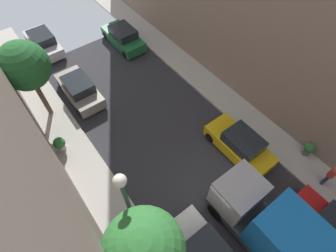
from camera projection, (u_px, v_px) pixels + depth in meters
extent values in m
plane|color=#2D2D33|center=(219.00, 193.00, 14.03)|extent=(32.00, 32.00, 0.00)
cube|color=#B7B2A8|center=(279.00, 144.00, 15.75)|extent=(2.00, 44.00, 0.15)
cylinder|color=black|center=(172.00, 238.00, 12.37)|extent=(0.22, 0.64, 0.64)
cylinder|color=black|center=(197.00, 218.00, 12.93)|extent=(0.22, 0.64, 0.64)
cube|color=gray|center=(80.00, 91.00, 17.73)|extent=(1.76, 4.20, 0.76)
cube|color=#1E2328|center=(78.00, 85.00, 17.10)|extent=(1.56, 2.10, 0.64)
cylinder|color=black|center=(61.00, 85.00, 18.37)|extent=(0.22, 0.64, 0.64)
cylinder|color=black|center=(81.00, 76.00, 18.92)|extent=(0.22, 0.64, 0.64)
cylinder|color=black|center=(80.00, 112.00, 16.92)|extent=(0.22, 0.64, 0.64)
cylinder|color=black|center=(102.00, 101.00, 17.47)|extent=(0.22, 0.64, 0.64)
cube|color=silver|center=(44.00, 44.00, 20.73)|extent=(1.76, 4.20, 0.76)
cube|color=#1E2328|center=(41.00, 37.00, 20.09)|extent=(1.56, 2.10, 0.64)
cylinder|color=black|center=(29.00, 41.00, 21.36)|extent=(0.22, 0.64, 0.64)
cylinder|color=black|center=(47.00, 34.00, 21.92)|extent=(0.22, 0.64, 0.64)
cylinder|color=black|center=(43.00, 60.00, 19.91)|extent=(0.22, 0.64, 0.64)
cylinder|color=black|center=(62.00, 53.00, 20.47)|extent=(0.22, 0.64, 0.64)
cube|color=red|center=(331.00, 231.00, 12.35)|extent=(1.76, 4.20, 0.76)
cylinder|color=black|center=(292.00, 216.00, 12.99)|extent=(0.22, 0.64, 0.64)
cylinder|color=black|center=(310.00, 198.00, 13.54)|extent=(0.22, 0.64, 0.64)
cube|color=gold|center=(239.00, 146.00, 15.14)|extent=(1.76, 4.20, 0.76)
cube|color=#1E2328|center=(244.00, 141.00, 14.50)|extent=(1.56, 2.10, 0.64)
cylinder|color=black|center=(210.00, 137.00, 15.77)|extent=(0.22, 0.64, 0.64)
cylinder|color=black|center=(229.00, 125.00, 16.32)|extent=(0.22, 0.64, 0.64)
cylinder|color=black|center=(249.00, 175.00, 14.32)|extent=(0.22, 0.64, 0.64)
cylinder|color=black|center=(268.00, 159.00, 14.87)|extent=(0.22, 0.64, 0.64)
cube|color=#1E6638|center=(123.00, 39.00, 21.14)|extent=(1.76, 4.20, 0.76)
cube|color=#1E2328|center=(123.00, 32.00, 20.50)|extent=(1.56, 2.10, 0.64)
cylinder|color=black|center=(106.00, 36.00, 21.77)|extent=(0.22, 0.64, 0.64)
cylinder|color=black|center=(122.00, 29.00, 22.32)|extent=(0.22, 0.64, 0.64)
cylinder|color=black|center=(126.00, 55.00, 20.32)|extent=(0.22, 0.64, 0.64)
cylinder|color=black|center=(142.00, 47.00, 20.87)|extent=(0.22, 0.64, 0.64)
cube|color=#4C4C51|center=(272.00, 242.00, 11.89)|extent=(2.20, 6.60, 0.50)
cube|color=#B7B7BC|center=(239.00, 193.00, 12.13)|extent=(2.10, 1.80, 1.70)
cylinder|color=black|center=(216.00, 211.00, 12.96)|extent=(0.30, 0.96, 0.96)
cylinder|color=black|center=(243.00, 189.00, 13.66)|extent=(0.30, 0.96, 0.96)
cylinder|color=#2D334C|center=(325.00, 180.00, 13.86)|extent=(0.18, 0.18, 0.82)
cylinder|color=#2D334C|center=(327.00, 178.00, 13.94)|extent=(0.18, 0.18, 0.82)
cylinder|color=#D83F33|center=(333.00, 173.00, 13.31)|extent=(0.36, 0.36, 0.64)
cylinder|color=brown|center=(42.00, 97.00, 15.93)|extent=(0.29, 0.29, 2.94)
sphere|color=#23602D|center=(24.00, 66.00, 13.91)|extent=(2.73, 2.73, 2.73)
sphere|color=#2D7233|center=(144.00, 250.00, 8.48)|extent=(2.82, 2.82, 2.82)
cylinder|color=slate|center=(306.00, 151.00, 15.16)|extent=(0.46, 0.46, 0.38)
sphere|color=#2D7233|center=(309.00, 148.00, 14.82)|extent=(0.59, 0.59, 0.59)
cylinder|color=#B2A899|center=(5.00, 57.00, 20.14)|extent=(0.42, 0.42, 0.39)
sphere|color=#38843D|center=(2.00, 52.00, 19.79)|extent=(0.59, 0.59, 0.59)
cylinder|color=#B2A899|center=(62.00, 147.00, 15.33)|extent=(0.44, 0.44, 0.38)
sphere|color=#2D7233|center=(59.00, 143.00, 14.95)|extent=(0.68, 0.68, 0.68)
cylinder|color=#333338|center=(132.00, 214.00, 10.29)|extent=(0.16, 0.16, 5.89)
sphere|color=white|center=(120.00, 181.00, 7.73)|extent=(0.44, 0.44, 0.44)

